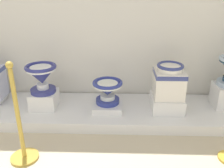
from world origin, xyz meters
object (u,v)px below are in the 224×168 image
object	(u,v)px
plinth_block_slender_white	(44,99)
stanchion_post_near_left	(21,134)
antique_toilet_slender_white	(42,75)
plinth_block_central_ornate	(108,105)
antique_toilet_central_ornate	(108,89)
plinth_block_pale_glazed	(167,103)
antique_toilet_pale_glazed	(169,80)

from	to	relation	value
plinth_block_slender_white	stanchion_post_near_left	distance (m)	0.82
antique_toilet_slender_white	stanchion_post_near_left	xyz separation A→B (m)	(0.02, -0.81, -0.27)
plinth_block_central_ornate	antique_toilet_slender_white	bearing A→B (deg)	179.05
antique_toilet_slender_white	antique_toilet_central_ornate	size ratio (longest dim) A/B	1.03
antique_toilet_slender_white	plinth_block_pale_glazed	world-z (taller)	antique_toilet_slender_white
plinth_block_central_ornate	stanchion_post_near_left	xyz separation A→B (m)	(-0.76, -0.80, 0.11)
plinth_block_central_ornate	antique_toilet_pale_glazed	size ratio (longest dim) A/B	0.96
plinth_block_slender_white	antique_toilet_central_ornate	size ratio (longest dim) A/B	0.86
plinth_block_slender_white	antique_toilet_pale_glazed	world-z (taller)	antique_toilet_pale_glazed
plinth_block_central_ornate	antique_toilet_central_ornate	bearing A→B (deg)	180.00
stanchion_post_near_left	antique_toilet_central_ornate	bearing A→B (deg)	46.40
plinth_block_slender_white	plinth_block_central_ornate	size ratio (longest dim) A/B	0.80
plinth_block_central_ornate	antique_toilet_pale_glazed	xyz separation A→B (m)	(0.72, -0.01, 0.35)
plinth_block_central_ornate	antique_toilet_central_ornate	world-z (taller)	antique_toilet_central_ornate
antique_toilet_central_ornate	antique_toilet_pale_glazed	bearing A→B (deg)	-0.44
plinth_block_slender_white	antique_toilet_central_ornate	xyz separation A→B (m)	(0.78, -0.01, 0.15)
stanchion_post_near_left	antique_toilet_slender_white	bearing A→B (deg)	91.43
plinth_block_pale_glazed	antique_toilet_pale_glazed	xyz separation A→B (m)	(0.00, 0.00, 0.30)
plinth_block_central_ornate	plinth_block_slender_white	bearing A→B (deg)	179.05
antique_toilet_central_ornate	plinth_block_pale_glazed	size ratio (longest dim) A/B	0.96
antique_toilet_pale_glazed	stanchion_post_near_left	size ratio (longest dim) A/B	0.41
plinth_block_pale_glazed	stanchion_post_near_left	distance (m)	1.68
plinth_block_slender_white	plinth_block_pale_glazed	distance (m)	1.50
plinth_block_slender_white	antique_toilet_central_ornate	bearing A→B (deg)	-0.95
plinth_block_central_ornate	plinth_block_pale_glazed	distance (m)	0.72
plinth_block_central_ornate	stanchion_post_near_left	size ratio (longest dim) A/B	0.40
plinth_block_central_ornate	stanchion_post_near_left	distance (m)	1.11
antique_toilet_central_ornate	plinth_block_central_ornate	bearing A→B (deg)	0.00
antique_toilet_central_ornate	antique_toilet_pale_glazed	xyz separation A→B (m)	(0.72, -0.01, 0.13)
plinth_block_slender_white	plinth_block_central_ornate	bearing A→B (deg)	-0.95
plinth_block_central_ornate	antique_toilet_pale_glazed	bearing A→B (deg)	-0.44
antique_toilet_central_ornate	stanchion_post_near_left	size ratio (longest dim) A/B	0.37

